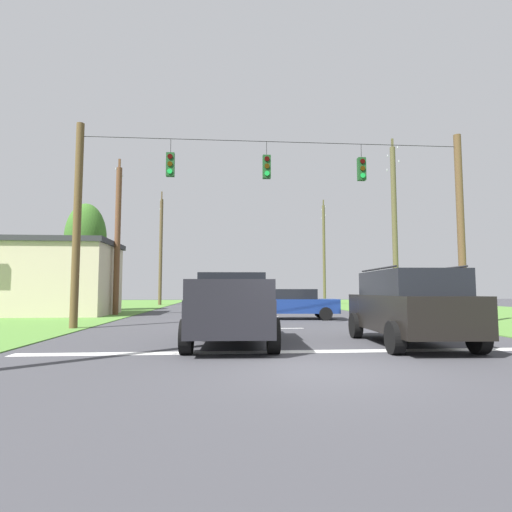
{
  "coord_description": "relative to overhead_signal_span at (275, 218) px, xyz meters",
  "views": [
    {
      "loc": [
        -1.82,
        -7.79,
        1.46
      ],
      "look_at": [
        -0.25,
        12.34,
        3.14
      ],
      "focal_mm": 28.92,
      "sensor_mm": 36.0,
      "label": 1
    }
  ],
  "objects": [
    {
      "name": "utility_pole_far_left",
      "position": [
        -8.35,
        25.31,
        1.2
      ],
      "size": [
        0.33,
        1.98,
        11.43
      ],
      "color": "brown",
      "rests_on": "ground"
    },
    {
      "name": "lane_dash_0",
      "position": [
        -0.2,
        -0.43,
        -4.38
      ],
      "size": [
        2.5,
        0.15,
        0.01
      ],
      "primitive_type": "cube",
      "rotation": [
        0.0,
        0.0,
        1.57
      ],
      "color": "white",
      "rests_on": "ground"
    },
    {
      "name": "stop_bar_stripe",
      "position": [
        -0.2,
        -6.43,
        -4.38
      ],
      "size": [
        13.28,
        0.45,
        0.01
      ],
      "primitive_type": "cube",
      "color": "white",
      "rests_on": "ground"
    },
    {
      "name": "suv_black",
      "position": [
        2.93,
        -5.49,
        -3.32
      ],
      "size": [
        2.39,
        4.88,
        2.05
      ],
      "color": "black",
      "rests_on": "ground"
    },
    {
      "name": "tree_roadside_right",
      "position": [
        -11.84,
        13.56,
        0.72
      ],
      "size": [
        2.84,
        2.84,
        7.64
      ],
      "color": "brown",
      "rests_on": "ground"
    },
    {
      "name": "lane_dash_4",
      "position": [
        -0.2,
        28.97,
        -4.38
      ],
      "size": [
        2.5,
        0.15,
        0.01
      ],
      "primitive_type": "cube",
      "rotation": [
        0.0,
        0.0,
        1.57
      ],
      "color": "white",
      "rests_on": "ground"
    },
    {
      "name": "distant_car_oncoming",
      "position": [
        1.59,
        4.59,
        -3.59
      ],
      "size": [
        4.43,
        2.3,
        1.52
      ],
      "color": "navy",
      "rests_on": "ground"
    },
    {
      "name": "ground_plane",
      "position": [
        -0.2,
        -8.5,
        -4.38
      ],
      "size": [
        120.0,
        120.0,
        0.0
      ],
      "primitive_type": "plane",
      "color": "#3D3D42"
    },
    {
      "name": "utility_pole_mid_right",
      "position": [
        8.53,
        8.28,
        1.08
      ],
      "size": [
        0.33,
        1.89,
        11.02
      ],
      "color": "brown",
      "rests_on": "ground"
    },
    {
      "name": "pickup_truck",
      "position": [
        -1.8,
        -4.74,
        -3.41
      ],
      "size": [
        2.44,
        5.47,
        1.95
      ],
      "color": "black",
      "rests_on": "ground"
    },
    {
      "name": "lane_dash_1",
      "position": [
        -0.2,
        6.81,
        -4.38
      ],
      "size": [
        2.5,
        0.15,
        0.01
      ],
      "primitive_type": "cube",
      "rotation": [
        0.0,
        0.0,
        1.57
      ],
      "color": "white",
      "rests_on": "ground"
    },
    {
      "name": "lane_dash_2",
      "position": [
        -0.2,
        13.0,
        -4.38
      ],
      "size": [
        2.5,
        0.15,
        0.01
      ],
      "primitive_type": "cube",
      "rotation": [
        0.0,
        0.0,
        1.57
      ],
      "color": "white",
      "rests_on": "ground"
    },
    {
      "name": "lane_dash_3",
      "position": [
        -0.2,
        20.23,
        -4.38
      ],
      "size": [
        2.5,
        0.15,
        0.01
      ],
      "primitive_type": "cube",
      "rotation": [
        0.0,
        0.0,
        1.57
      ],
      "color": "white",
      "rests_on": "ground"
    },
    {
      "name": "overhead_signal_span",
      "position": [
        0.0,
        0.0,
        0.0
      ],
      "size": [
        15.84,
        0.31,
        8.05
      ],
      "color": "brown",
      "rests_on": "ground"
    },
    {
      "name": "utility_pole_mid_left",
      "position": [
        -8.38,
        8.66,
        0.16
      ],
      "size": [
        0.34,
        1.6,
        9.4
      ],
      "color": "brown",
      "rests_on": "ground"
    },
    {
      "name": "distant_car_crossing_white",
      "position": [
        -1.32,
        14.23,
        -3.59
      ],
      "size": [
        2.03,
        4.31,
        1.52
      ],
      "color": "silver",
      "rests_on": "ground"
    },
    {
      "name": "utility_pole_far_right",
      "position": [
        8.27,
        25.37,
        1.07
      ],
      "size": [
        0.28,
        1.82,
        10.89
      ],
      "color": "brown",
      "rests_on": "ground"
    }
  ]
}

